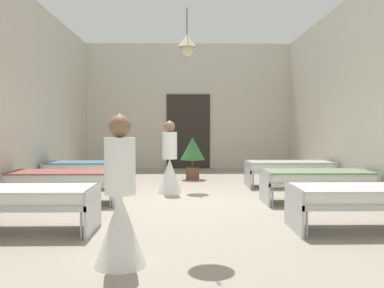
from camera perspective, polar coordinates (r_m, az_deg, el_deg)
The scene contains 11 objects.
ground_plane at distance 7.18m, azimuth -0.09°, elevation -8.80°, with size 7.17×12.50×0.10m, color #9E9384.
room_shell at distance 8.47m, azimuth -0.25°, elevation 6.98°, with size 6.97×12.10×4.04m.
bed_left_row_0 at distance 5.64m, azimuth -23.26°, elevation -7.09°, with size 1.90×0.84×0.57m.
bed_right_row_0 at distance 5.73m, azimuth 23.38°, elevation -6.93°, with size 1.90×0.84×0.57m.
bed_left_row_1 at distance 7.41m, azimuth -17.69°, elevation -4.75°, with size 1.90×0.84×0.57m.
bed_right_row_1 at distance 7.48m, azimuth 17.34°, elevation -4.67°, with size 1.90×0.84×0.57m.
bed_left_row_2 at distance 9.24m, azimuth -14.31°, elevation -3.30°, with size 1.90×0.84×0.57m.
bed_right_row_2 at distance 9.29m, azimuth 13.64°, elevation -3.25°, with size 1.90×0.84×0.57m.
nurse_near_aisle at distance 8.15m, azimuth -3.20°, elevation -3.34°, with size 0.52×0.52×1.49m.
nurse_mid_aisle at distance 4.01m, azimuth -10.17°, elevation -9.46°, with size 0.52×0.52×1.49m.
potted_plant at distance 10.26m, azimuth 0.07°, elevation -1.17°, with size 0.62×0.62×1.08m.
Camera 1 is at (-0.12, -7.04, 1.36)m, focal length 37.46 mm.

